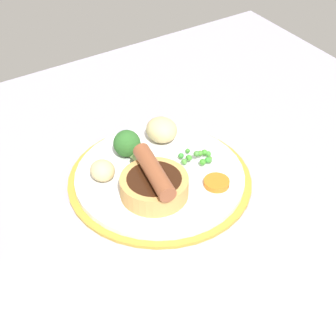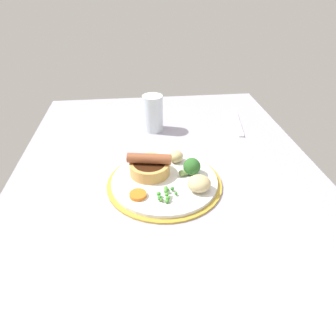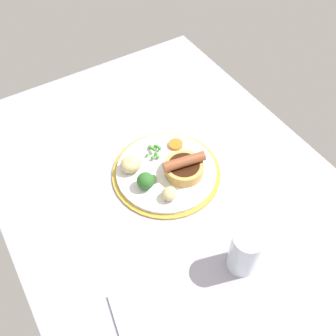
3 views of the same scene
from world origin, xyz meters
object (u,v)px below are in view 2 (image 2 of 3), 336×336
(broccoli_floret_near, at_px, (191,167))
(potato_chunk_0, at_px, (199,183))
(sausage_pudding, at_px, (150,166))
(drinking_glass, at_px, (153,113))
(potato_chunk_1, at_px, (176,156))
(fork, at_px, (238,124))
(pea_pile, at_px, (165,194))
(carrot_slice_0, at_px, (138,195))
(dinner_plate, at_px, (164,182))

(broccoli_floret_near, distance_m, potato_chunk_0, 0.07)
(sausage_pudding, relative_size, drinking_glass, 0.96)
(potato_chunk_1, bearing_deg, potato_chunk_0, 16.25)
(drinking_glass, bearing_deg, fork, 91.12)
(pea_pile, xyz_separation_m, carrot_slice_0, (-0.01, -0.06, -0.00))
(potato_chunk_0, height_order, potato_chunk_1, potato_chunk_0)
(potato_chunk_0, bearing_deg, pea_pile, -78.00)
(potato_chunk_0, bearing_deg, carrot_slice_0, -86.63)
(broccoli_floret_near, relative_size, carrot_slice_0, 1.39)
(dinner_plate, xyz_separation_m, potato_chunk_0, (0.05, 0.07, 0.03))
(sausage_pudding, distance_m, broccoli_floret_near, 0.10)
(broccoli_floret_near, bearing_deg, potato_chunk_0, -98.47)
(pea_pile, xyz_separation_m, potato_chunk_1, (-0.14, 0.04, 0.01))
(potato_chunk_1, height_order, fork, potato_chunk_1)
(potato_chunk_0, xyz_separation_m, potato_chunk_1, (-0.13, -0.04, -0.00))
(dinner_plate, height_order, carrot_slice_0, carrot_slice_0)
(drinking_glass, bearing_deg, potato_chunk_1, 11.63)
(potato_chunk_1, bearing_deg, sausage_pudding, -56.87)
(pea_pile, height_order, potato_chunk_1, potato_chunk_1)
(pea_pile, distance_m, drinking_glass, 0.37)
(sausage_pudding, xyz_separation_m, potato_chunk_0, (0.08, 0.11, -0.00))
(potato_chunk_1, height_order, carrot_slice_0, potato_chunk_1)
(potato_chunk_0, height_order, drinking_glass, drinking_glass)
(sausage_pudding, bearing_deg, fork, 51.63)
(broccoli_floret_near, bearing_deg, carrot_slice_0, -164.47)
(dinner_plate, height_order, potato_chunk_0, potato_chunk_0)
(carrot_slice_0, distance_m, fork, 0.50)
(potato_chunk_1, xyz_separation_m, fork, (-0.23, 0.24, -0.03))
(dinner_plate, height_order, drinking_glass, drinking_glass)
(broccoli_floret_near, height_order, potato_chunk_0, broccoli_floret_near)
(fork, bearing_deg, broccoli_floret_near, -26.71)
(sausage_pudding, height_order, carrot_slice_0, sausage_pudding)
(fork, bearing_deg, sausage_pudding, -39.31)
(dinner_plate, height_order, pea_pile, pea_pile)
(broccoli_floret_near, bearing_deg, fork, 40.05)
(sausage_pudding, relative_size, potato_chunk_0, 2.02)
(broccoli_floret_near, distance_m, potato_chunk_1, 0.07)
(dinner_plate, bearing_deg, drinking_glass, -178.51)
(broccoli_floret_near, height_order, fork, broccoli_floret_near)
(dinner_plate, bearing_deg, sausage_pudding, -131.55)
(dinner_plate, distance_m, potato_chunk_0, 0.09)
(sausage_pudding, height_order, fork, sausage_pudding)
(dinner_plate, distance_m, drinking_glass, 0.30)
(dinner_plate, relative_size, pea_pile, 5.23)
(dinner_plate, xyz_separation_m, pea_pile, (0.07, -0.00, 0.02))
(dinner_plate, xyz_separation_m, fork, (-0.30, 0.28, -0.00))
(dinner_plate, relative_size, fork, 1.56)
(sausage_pudding, distance_m, potato_chunk_0, 0.13)
(potato_chunk_1, distance_m, fork, 0.33)
(sausage_pudding, distance_m, fork, 0.41)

